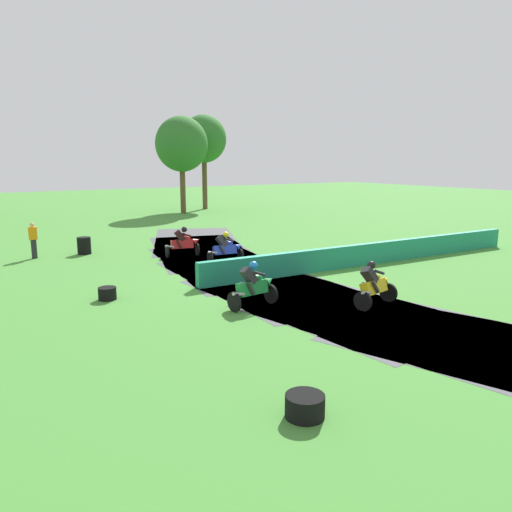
# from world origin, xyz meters

# --- Properties ---
(ground_plane) EXTENTS (120.00, 120.00, 0.00)m
(ground_plane) POSITION_xyz_m (0.00, 0.00, 0.00)
(ground_plane) COLOR #428433
(track_asphalt) EXTENTS (8.48, 29.71, 0.01)m
(track_asphalt) POSITION_xyz_m (0.81, -0.02, 0.00)
(track_asphalt) COLOR #47474C
(track_asphalt) RESTS_ON ground
(safety_barrier) EXTENTS (16.66, 0.68, 0.90)m
(safety_barrier) POSITION_xyz_m (5.96, -0.14, 0.45)
(safety_barrier) COLOR #1E8466
(safety_barrier) RESTS_ON ground
(motorcycle_lead_red) EXTENTS (1.71, 0.96, 1.43)m
(motorcycle_lead_red) POSITION_xyz_m (-0.46, 5.54, 0.66)
(motorcycle_lead_red) COLOR black
(motorcycle_lead_red) RESTS_ON ground
(motorcycle_chase_blue) EXTENTS (1.71, 0.94, 1.42)m
(motorcycle_chase_blue) POSITION_xyz_m (0.53, 3.29, 0.63)
(motorcycle_chase_blue) COLOR black
(motorcycle_chase_blue) RESTS_ON ground
(motorcycle_trailing_green) EXTENTS (1.68, 0.85, 1.43)m
(motorcycle_trailing_green) POSITION_xyz_m (-1.83, -2.80, 0.66)
(motorcycle_trailing_green) COLOR black
(motorcycle_trailing_green) RESTS_ON ground
(motorcycle_fourth_yellow) EXTENTS (1.67, 1.05, 1.42)m
(motorcycle_fourth_yellow) POSITION_xyz_m (1.41, -4.59, 0.63)
(motorcycle_fourth_yellow) COLOR black
(motorcycle_fourth_yellow) RESTS_ON ground
(tire_stack_near) EXTENTS (0.62, 0.62, 0.80)m
(tire_stack_near) POSITION_xyz_m (-4.20, 8.63, 0.40)
(tire_stack_near) COLOR black
(tire_stack_near) RESTS_ON ground
(tire_stack_mid_a) EXTENTS (0.57, 0.57, 0.40)m
(tire_stack_mid_a) POSITION_xyz_m (-5.39, 0.29, 0.20)
(tire_stack_mid_a) COLOR black
(tire_stack_mid_a) RESTS_ON ground
(tire_stack_mid_b) EXTENTS (0.70, 0.70, 0.40)m
(tire_stack_mid_b) POSITION_xyz_m (-4.49, -8.82, 0.20)
(tire_stack_mid_b) COLOR black
(tire_stack_mid_b) RESTS_ON ground
(track_marshal) EXTENTS (0.34, 0.24, 1.63)m
(track_marshal) POSITION_xyz_m (-6.35, 8.74, 0.82)
(track_marshal) COLOR #232328
(track_marshal) RESTS_ON ground
(tree_far_left) EXTENTS (4.24, 4.24, 7.86)m
(tree_far_left) POSITION_xyz_m (7.06, 22.84, 5.60)
(tree_far_left) COLOR brown
(tree_far_left) RESTS_ON ground
(tree_far_right) EXTENTS (3.98, 3.98, 8.30)m
(tree_far_right) POSITION_xyz_m (10.26, 25.28, 6.16)
(tree_far_right) COLOR brown
(tree_far_right) RESTS_ON ground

